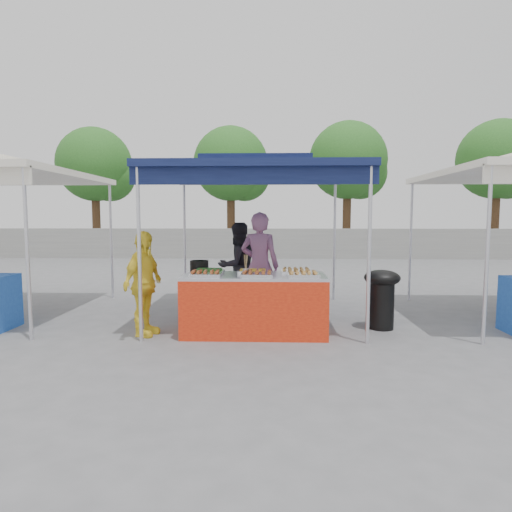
{
  "coord_description": "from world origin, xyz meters",
  "views": [
    {
      "loc": [
        0.22,
        -6.04,
        1.66
      ],
      "look_at": [
        0.0,
        0.6,
        1.05
      ],
      "focal_mm": 30.0,
      "sensor_mm": 36.0,
      "label": 1
    }
  ],
  "objects_px": {
    "vendor_woman": "(260,266)",
    "cooking_pot": "(199,266)",
    "customer_person": "(143,284)",
    "wok_burner": "(382,294)",
    "vendor_table": "(254,305)",
    "helper_man": "(238,266)"
  },
  "relations": [
    {
      "from": "vendor_woman",
      "to": "cooking_pot",
      "type": "bearing_deg",
      "value": 48.26
    },
    {
      "from": "customer_person",
      "to": "wok_burner",
      "type": "bearing_deg",
      "value": -66.54
    },
    {
      "from": "vendor_table",
      "to": "helper_man",
      "type": "relative_size",
      "value": 1.28
    },
    {
      "from": "customer_person",
      "to": "vendor_woman",
      "type": "bearing_deg",
      "value": -41.15
    },
    {
      "from": "wok_burner",
      "to": "customer_person",
      "type": "distance_m",
      "value": 3.46
    },
    {
      "from": "cooking_pot",
      "to": "wok_burner",
      "type": "height_order",
      "value": "cooking_pot"
    },
    {
      "from": "helper_man",
      "to": "cooking_pot",
      "type": "bearing_deg",
      "value": 33.56
    },
    {
      "from": "cooking_pot",
      "to": "vendor_woman",
      "type": "xyz_separation_m",
      "value": [
        0.89,
        0.58,
        -0.06
      ]
    },
    {
      "from": "vendor_table",
      "to": "customer_person",
      "type": "distance_m",
      "value": 1.58
    },
    {
      "from": "wok_burner",
      "to": "customer_person",
      "type": "bearing_deg",
      "value": 172.7
    },
    {
      "from": "cooking_pot",
      "to": "wok_burner",
      "type": "bearing_deg",
      "value": 0.27
    },
    {
      "from": "vendor_table",
      "to": "customer_person",
      "type": "height_order",
      "value": "customer_person"
    },
    {
      "from": "cooking_pot",
      "to": "vendor_woman",
      "type": "relative_size",
      "value": 0.16
    },
    {
      "from": "vendor_woman",
      "to": "customer_person",
      "type": "distance_m",
      "value": 1.91
    },
    {
      "from": "vendor_table",
      "to": "cooking_pot",
      "type": "height_order",
      "value": "cooking_pot"
    },
    {
      "from": "vendor_woman",
      "to": "customer_person",
      "type": "xyz_separation_m",
      "value": [
        -1.59,
        -1.05,
        -0.14
      ]
    },
    {
      "from": "vendor_table",
      "to": "vendor_woman",
      "type": "relative_size",
      "value": 1.15
    },
    {
      "from": "helper_man",
      "to": "customer_person",
      "type": "distance_m",
      "value": 2.12
    },
    {
      "from": "vendor_woman",
      "to": "helper_man",
      "type": "distance_m",
      "value": 0.83
    },
    {
      "from": "vendor_table",
      "to": "helper_man",
      "type": "height_order",
      "value": "helper_man"
    },
    {
      "from": "cooking_pot",
      "to": "wok_burner",
      "type": "relative_size",
      "value": 0.31
    },
    {
      "from": "vendor_table",
      "to": "vendor_woman",
      "type": "distance_m",
      "value": 1.04
    }
  ]
}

